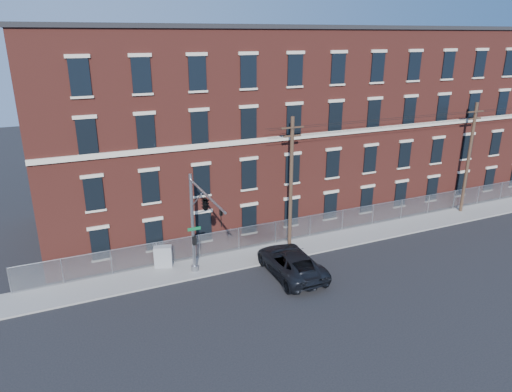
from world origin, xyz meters
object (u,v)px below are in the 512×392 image
object	(u,v)px
utility_cabinet	(163,256)
utility_pole_near	(291,181)
traffic_signal_mast	(202,211)
pickup_truck	(291,262)

from	to	relation	value
utility_cabinet	utility_pole_near	bearing A→B (deg)	15.19
traffic_signal_mast	utility_cabinet	size ratio (longest dim) A/B	4.54
utility_cabinet	traffic_signal_mast	bearing A→B (deg)	-46.93
pickup_truck	utility_cabinet	size ratio (longest dim) A/B	4.17
traffic_signal_mast	utility_pole_near	distance (m)	8.70
traffic_signal_mast	utility_cabinet	distance (m)	6.18
traffic_signal_mast	utility_pole_near	bearing A→B (deg)	23.14
pickup_truck	utility_cabinet	distance (m)	8.96
traffic_signal_mast	utility_cabinet	world-z (taller)	traffic_signal_mast
utility_pole_near	utility_cabinet	bearing A→B (deg)	177.67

